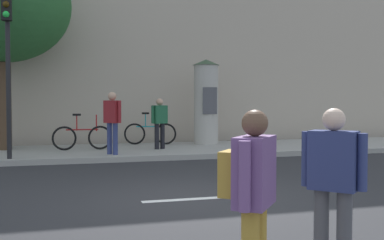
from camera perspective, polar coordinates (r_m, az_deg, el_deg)
The scene contains 12 objects.
ground_plane at distance 7.77m, azimuth 0.49°, elevation -9.59°, with size 80.00×80.00×0.00m, color #2B2B2D.
sidewalk_curb at distance 14.53m, azimuth -7.41°, elevation -3.80°, with size 36.00×4.00×0.15m, color #9E9B93.
lane_markings at distance 7.77m, azimuth 0.49°, elevation -9.57°, with size 25.80×0.16×0.01m.
traffic_light at distance 12.67m, azimuth -21.56°, elevation 8.38°, with size 0.24×0.45×4.21m.
poster_column at distance 16.08m, azimuth 1.72°, elevation 2.31°, with size 0.92×0.92×2.90m.
street_tree at distance 15.46m, azimuth -22.13°, elevation 12.80°, with size 4.05×4.05×6.07m.
pedestrian_with_bag at distance 4.56m, azimuth 16.82°, elevation -6.72°, with size 0.46×0.48×1.53m.
pedestrian_near_pole at distance 3.75m, azimuth 7.28°, elevation -8.23°, with size 0.53×0.53×1.53m.
pedestrian_in_light_jacket at distance 12.99m, azimuth -9.68°, elevation 0.29°, with size 0.46×0.51×1.72m.
pedestrian_tallest at distance 14.35m, azimuth -3.96°, elevation 0.05°, with size 0.56×0.39×1.55m.
bicycle_leaning at distance 14.44m, azimuth -13.22°, elevation -2.03°, with size 1.77×0.10×1.09m.
bicycle_upright at distance 15.92m, azimuth -5.11°, elevation -1.59°, with size 1.73×0.47×1.09m.
Camera 1 is at (-2.17, -7.29, 1.59)m, focal length 43.80 mm.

